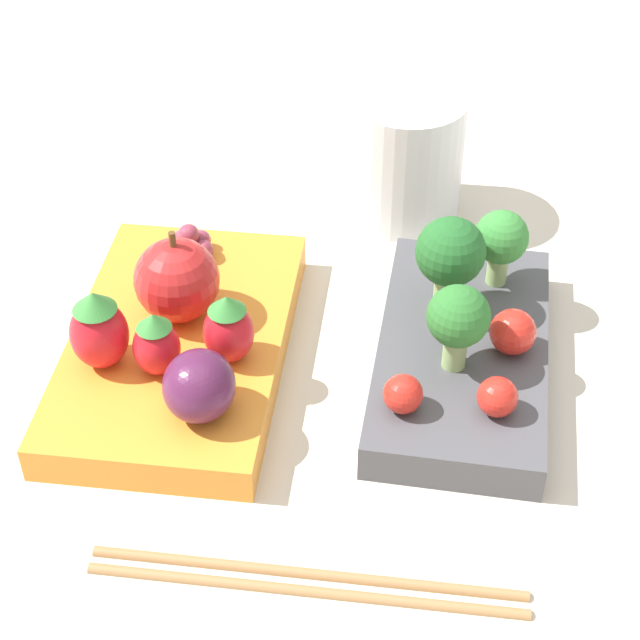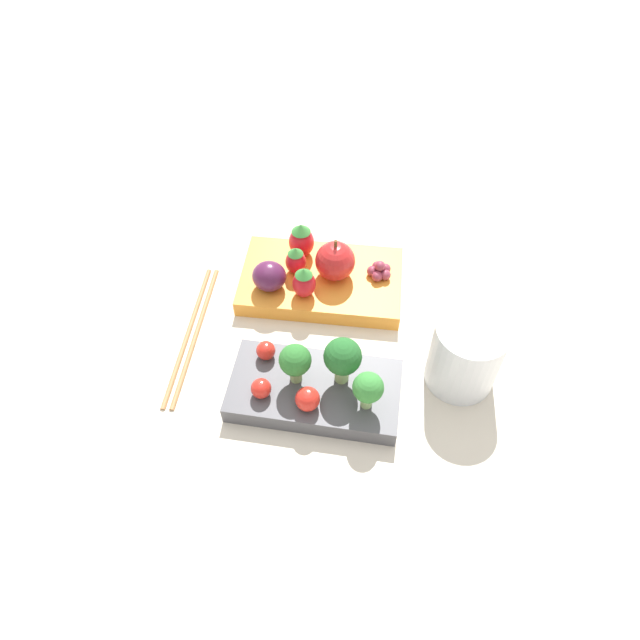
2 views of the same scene
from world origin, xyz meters
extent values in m
plane|color=beige|center=(0.00, 0.00, 0.00)|extent=(4.00, 4.00, 0.00)
cube|color=#4C4C51|center=(-0.01, 0.07, 0.01)|extent=(0.19, 0.11, 0.02)
cube|color=orange|center=(0.00, -0.09, 0.01)|extent=(0.21, 0.13, 0.02)
cylinder|color=#93B770|center=(-0.03, 0.06, 0.04)|extent=(0.02, 0.02, 0.02)
sphere|color=#236028|center=(-0.03, 0.06, 0.06)|extent=(0.04, 0.04, 0.04)
cylinder|color=#93B770|center=(0.02, 0.07, 0.03)|extent=(0.01, 0.01, 0.02)
sphere|color=#2D702D|center=(0.02, 0.07, 0.06)|extent=(0.03, 0.03, 0.03)
cylinder|color=#93B770|center=(-0.06, 0.10, 0.03)|extent=(0.01, 0.01, 0.02)
sphere|color=#388438|center=(-0.06, 0.10, 0.06)|extent=(0.03, 0.03, 0.03)
sphere|color=red|center=(0.05, 0.09, 0.03)|extent=(0.02, 0.02, 0.02)
sphere|color=red|center=(0.05, 0.04, 0.03)|extent=(0.02, 0.02, 0.02)
sphere|color=red|center=(0.00, 0.10, 0.04)|extent=(0.03, 0.03, 0.03)
sphere|color=red|center=(-0.02, -0.09, 0.05)|extent=(0.05, 0.05, 0.05)
cylinder|color=brown|center=(-0.02, -0.09, 0.07)|extent=(0.00, 0.00, 0.01)
ellipsoid|color=red|center=(0.03, -0.12, 0.04)|extent=(0.03, 0.03, 0.04)
cone|color=#388438|center=(0.03, -0.12, 0.07)|extent=(0.02, 0.02, 0.01)
ellipsoid|color=red|center=(0.03, -0.09, 0.04)|extent=(0.03, 0.03, 0.03)
cone|color=#388438|center=(0.03, -0.09, 0.06)|extent=(0.02, 0.02, 0.01)
ellipsoid|color=red|center=(0.02, -0.05, 0.04)|extent=(0.03, 0.03, 0.04)
cone|color=#388438|center=(0.02, -0.05, 0.06)|extent=(0.02, 0.02, 0.01)
ellipsoid|color=#511E42|center=(0.06, -0.06, 0.04)|extent=(0.04, 0.04, 0.04)
sphere|color=#93384C|center=(-0.06, -0.09, 0.03)|extent=(0.01, 0.01, 0.01)
sphere|color=#93384C|center=(-0.07, -0.08, 0.03)|extent=(0.01, 0.01, 0.01)
sphere|color=#93384C|center=(-0.08, -0.09, 0.03)|extent=(0.01, 0.01, 0.01)
sphere|color=#93384C|center=(-0.08, -0.10, 0.03)|extent=(0.01, 0.01, 0.01)
sphere|color=#93384C|center=(-0.07, -0.10, 0.03)|extent=(0.01, 0.01, 0.01)
sphere|color=#93384C|center=(-0.07, -0.09, 0.04)|extent=(0.01, 0.01, 0.01)
cylinder|color=silver|center=(-0.16, 0.04, 0.04)|extent=(0.08, 0.08, 0.09)
cylinder|color=#A37547|center=(0.15, 0.00, 0.00)|extent=(0.01, 0.21, 0.01)
cylinder|color=#A37547|center=(0.14, 0.00, 0.00)|extent=(0.01, 0.21, 0.01)
camera|label=1|loc=(0.45, 0.03, 0.42)|focal=60.00mm
camera|label=2|loc=(-0.04, 0.40, 0.54)|focal=32.00mm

